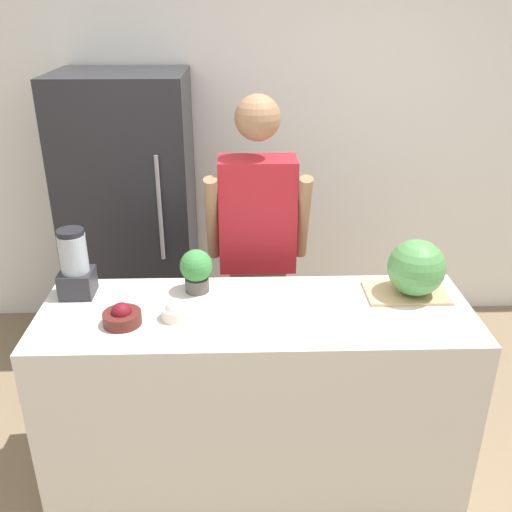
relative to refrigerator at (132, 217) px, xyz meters
name	(u,v)px	position (x,y,z in m)	size (l,w,h in m)	color
wall_back	(249,142)	(0.77, 0.38, 0.40)	(8.00, 0.06, 2.60)	white
counter_island	(256,395)	(0.77, -1.27, -0.43)	(1.93, 0.65, 0.94)	beige
refrigerator	(132,217)	(0.00, 0.00, 0.00)	(0.79, 0.69, 1.81)	#232328
person	(257,254)	(0.79, -0.64, 0.02)	(0.55, 0.28, 1.78)	gray
cutting_board	(406,292)	(1.47, -1.14, 0.04)	(0.38, 0.24, 0.01)	tan
watermelon	(416,268)	(1.50, -1.16, 0.18)	(0.26, 0.26, 0.26)	#4C8C47
bowl_cherries	(122,316)	(0.20, -1.37, 0.07)	(0.16, 0.16, 0.10)	#511E19
bowl_cream	(175,311)	(0.42, -1.33, 0.07)	(0.12, 0.12, 0.09)	beige
blender	(75,266)	(-0.06, -1.10, 0.18)	(0.15, 0.15, 0.32)	#28282D
potted_plant	(196,269)	(0.49, -1.08, 0.15)	(0.15, 0.15, 0.21)	#514C47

